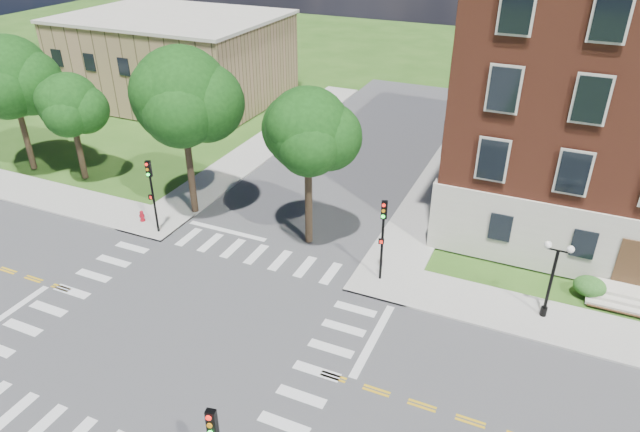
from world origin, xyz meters
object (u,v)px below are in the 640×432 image
at_px(traffic_signal_nw, 151,188).
at_px(fire_hydrant, 142,216).
at_px(twin_lamp_west, 552,276).
at_px(traffic_signal_ne, 383,231).

xyz_separation_m(traffic_signal_nw, fire_hydrant, (-1.77, 0.65, -2.72)).
distance_m(twin_lamp_west, fire_hydrant, 24.70).
relative_size(twin_lamp_west, fire_hydrant, 5.64).
relative_size(traffic_signal_ne, twin_lamp_west, 1.13).
distance_m(traffic_signal_ne, traffic_signal_nw, 14.37).
height_order(traffic_signal_nw, twin_lamp_west, traffic_signal_nw).
xyz_separation_m(twin_lamp_west, fire_hydrant, (-24.61, -0.56, -2.06)).
bearing_deg(twin_lamp_west, traffic_signal_ne, -177.68).
bearing_deg(twin_lamp_west, fire_hydrant, -178.70).
bearing_deg(fire_hydrant, traffic_signal_nw, -20.10).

